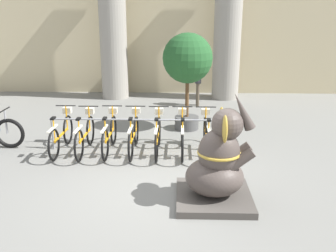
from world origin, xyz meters
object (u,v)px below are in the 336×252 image
object	(u,v)px
bicycle_5	(182,135)
potted_tree	(188,62)
bicycle_0	(62,134)
bicycle_4	(158,135)
bicycle_2	(110,134)
bicycle_1	(85,135)
elephant_statue	(218,165)
person_pedestrian	(198,78)
bicycle_6	(207,136)
bicycle_3	(134,135)

from	to	relation	value
bicycle_5	potted_tree	distance (m)	2.34
bicycle_0	bicycle_5	xyz separation A→B (m)	(2.82, -0.01, 0.00)
bicycle_4	potted_tree	xyz separation A→B (m)	(0.70, 1.85, 1.44)
bicycle_2	bicycle_1	bearing A→B (deg)	-174.97
elephant_statue	person_pedestrian	xyz separation A→B (m)	(-0.03, 6.85, 0.32)
bicycle_2	potted_tree	xyz separation A→B (m)	(1.83, 1.82, 1.44)
person_pedestrian	potted_tree	size ratio (longest dim) A/B	0.63
bicycle_4	bicycle_5	size ratio (longest dim) A/B	1.00
bicycle_0	bicycle_1	xyz separation A→B (m)	(0.56, -0.04, 0.00)
bicycle_2	bicycle_4	bearing A→B (deg)	-1.76
bicycle_2	bicycle_5	xyz separation A→B (m)	(1.69, -0.03, 0.00)
bicycle_1	bicycle_6	xyz separation A→B (m)	(2.82, 0.01, 0.00)
bicycle_4	bicycle_5	world-z (taller)	same
bicycle_2	bicycle_6	size ratio (longest dim) A/B	1.00
bicycle_6	person_pedestrian	xyz separation A→B (m)	(0.00, 4.56, 0.57)
bicycle_3	person_pedestrian	world-z (taller)	person_pedestrian
bicycle_1	bicycle_5	xyz separation A→B (m)	(2.26, 0.02, 0.00)
bicycle_2	bicycle_6	xyz separation A→B (m)	(2.26, -0.04, 0.00)
bicycle_3	person_pedestrian	distance (m)	4.87
bicycle_3	bicycle_5	bearing A→B (deg)	-0.66
bicycle_0	bicycle_2	bearing A→B (deg)	0.71
bicycle_5	bicycle_6	size ratio (longest dim) A/B	1.00
elephant_statue	bicycle_1	bearing A→B (deg)	141.29
bicycle_4	bicycle_6	world-z (taller)	same
bicycle_5	potted_tree	xyz separation A→B (m)	(0.14, 1.84, 1.44)
bicycle_5	bicycle_0	bearing A→B (deg)	179.76
bicycle_5	potted_tree	world-z (taller)	potted_tree
bicycle_1	bicycle_3	distance (m)	1.13
bicycle_3	bicycle_0	bearing A→B (deg)	-179.96
bicycle_1	elephant_statue	size ratio (longest dim) A/B	0.93
bicycle_1	elephant_statue	world-z (taller)	elephant_statue
bicycle_2	bicycle_6	distance (m)	2.26
bicycle_3	bicycle_6	distance (m)	1.69
bicycle_1	bicycle_3	world-z (taller)	same
bicycle_1	bicycle_4	world-z (taller)	same
bicycle_4	bicycle_0	bearing A→B (deg)	179.47
bicycle_1	bicycle_2	bearing A→B (deg)	5.03
bicycle_5	bicycle_6	xyz separation A→B (m)	(0.56, -0.02, 0.00)
bicycle_3	elephant_statue	xyz separation A→B (m)	(1.72, -2.32, 0.25)
bicycle_2	bicycle_4	world-z (taller)	same
potted_tree	bicycle_5	bearing A→B (deg)	-94.31
bicycle_4	bicycle_6	bearing A→B (deg)	-0.43
bicycle_2	bicycle_6	bearing A→B (deg)	-1.10
bicycle_5	bicycle_3	bearing A→B (deg)	179.34
potted_tree	person_pedestrian	bearing A→B (deg)	81.03
bicycle_0	bicycle_1	world-z (taller)	same
bicycle_0	potted_tree	distance (m)	3.77
potted_tree	bicycle_0	bearing A→B (deg)	-148.25
bicycle_0	bicycle_4	size ratio (longest dim) A/B	1.00
bicycle_3	elephant_statue	world-z (taller)	elephant_statue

